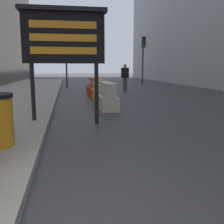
% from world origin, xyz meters
% --- Properties ---
extents(message_board, '(2.07, 0.36, 2.81)m').
position_xyz_m(message_board, '(0.42, 4.80, 2.12)').
color(message_board, black).
rests_on(message_board, ground_plane).
extents(jersey_barrier_cream, '(0.56, 1.98, 0.92)m').
position_xyz_m(jersey_barrier_cream, '(1.81, 7.25, 0.40)').
color(jersey_barrier_cream, beige).
rests_on(jersey_barrier_cream, ground_plane).
extents(jersey_barrier_orange_near, '(0.51, 2.11, 0.93)m').
position_xyz_m(jersey_barrier_orange_near, '(1.81, 9.53, 0.41)').
color(jersey_barrier_orange_near, orange).
rests_on(jersey_barrier_orange_near, ground_plane).
extents(jersey_barrier_red_striped, '(0.62, 1.71, 0.89)m').
position_xyz_m(jersey_barrier_red_striped, '(1.81, 11.67, 0.39)').
color(jersey_barrier_red_striped, red).
rests_on(jersey_barrier_red_striped, ground_plane).
extents(traffic_cone_near, '(0.45, 0.45, 0.80)m').
position_xyz_m(traffic_cone_near, '(2.16, 13.63, 0.39)').
color(traffic_cone_near, black).
rests_on(traffic_cone_near, ground_plane).
extents(traffic_light_near_curb, '(0.28, 0.45, 4.34)m').
position_xyz_m(traffic_light_near_curb, '(0.45, 17.20, 3.13)').
color(traffic_light_near_curb, '#2D2D30').
rests_on(traffic_light_near_curb, ground_plane).
extents(traffic_light_far_side, '(0.28, 0.45, 3.84)m').
position_xyz_m(traffic_light_far_side, '(6.63, 19.22, 2.79)').
color(traffic_light_far_side, '#2D2D30').
rests_on(traffic_light_far_side, ground_plane).
extents(pedestrian_worker, '(0.49, 0.44, 1.61)m').
position_xyz_m(pedestrian_worker, '(3.94, 13.87, 0.95)').
color(pedestrian_worker, '#514C42').
rests_on(pedestrian_worker, ground_plane).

